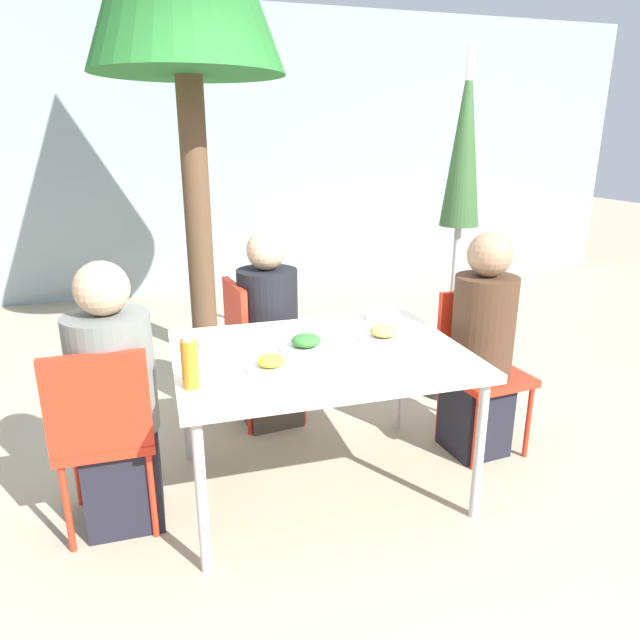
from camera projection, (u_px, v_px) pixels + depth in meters
name	position (u px, v px, depth m)	size (l,w,h in m)	color
ground_plane	(320.00, 484.00, 2.88)	(24.00, 24.00, 0.00)	tan
building_facade	(212.00, 154.00, 6.17)	(10.00, 0.20, 3.00)	#89999E
dining_table	(320.00, 361.00, 2.67)	(1.34, 1.00, 0.72)	silver
chair_left	(104.00, 426.00, 2.39)	(0.40, 0.40, 0.88)	red
person_left	(116.00, 406.00, 2.46)	(0.35, 0.35, 1.20)	black
chair_right	(478.00, 357.00, 3.14)	(0.44, 0.44, 0.88)	red
person_right	(481.00, 351.00, 3.03)	(0.33, 0.33, 1.22)	black
chair_far	(253.00, 341.00, 3.39)	(0.45, 0.45, 0.88)	red
person_far	(269.00, 336.00, 3.37)	(0.35, 0.35, 1.18)	#473D33
closed_umbrella	(462.00, 171.00, 3.49)	(0.36, 0.36, 2.18)	#333333
plate_0	(271.00, 364.00, 2.44)	(0.22, 0.22, 0.06)	white
plate_1	(306.00, 344.00, 2.67)	(0.26, 0.26, 0.07)	white
plate_2	(384.00, 334.00, 2.81)	(0.26, 0.26, 0.07)	white
bottle	(190.00, 363.00, 2.23)	(0.07, 0.07, 0.22)	#B7751E
drinking_cup	(206.00, 340.00, 2.68)	(0.07, 0.07, 0.08)	white
salad_bowl	(382.00, 315.00, 3.11)	(0.18, 0.18, 0.05)	white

